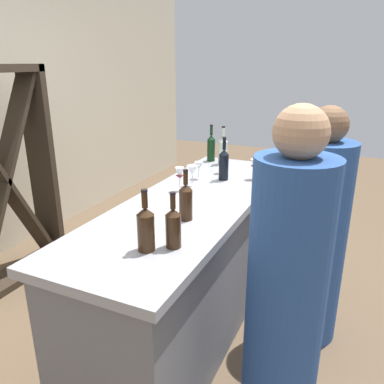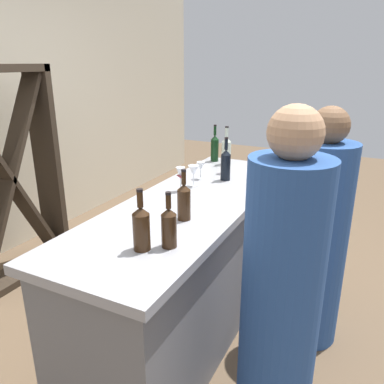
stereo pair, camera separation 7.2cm
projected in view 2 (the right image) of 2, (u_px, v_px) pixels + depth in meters
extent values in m
plane|color=brown|center=(192.00, 324.00, 2.74)|extent=(12.00, 12.00, 0.00)
cube|color=slate|center=(192.00, 269.00, 2.59)|extent=(2.13, 0.65, 0.91)
cube|color=#99999E|center=(192.00, 203.00, 2.44)|extent=(2.21, 0.73, 0.05)
cube|color=#33281E|center=(48.00, 166.00, 3.46)|extent=(0.06, 0.28, 1.77)
cube|color=#33281E|center=(22.00, 271.00, 3.38)|extent=(0.92, 0.28, 0.06)
cube|color=#33281E|center=(7.00, 179.00, 3.10)|extent=(0.84, 0.20, 1.67)
cube|color=#33281E|center=(7.00, 179.00, 3.10)|extent=(0.84, 0.20, 1.67)
cylinder|color=#331E0F|center=(142.00, 232.00, 1.76)|extent=(0.08, 0.08, 0.18)
cone|color=#331E0F|center=(141.00, 211.00, 1.73)|extent=(0.08, 0.08, 0.03)
cylinder|color=#331E0F|center=(140.00, 199.00, 1.71)|extent=(0.03, 0.03, 0.07)
cylinder|color=black|center=(140.00, 190.00, 1.69)|extent=(0.03, 0.03, 0.01)
cylinder|color=#331E0F|center=(169.00, 231.00, 1.79)|extent=(0.07, 0.07, 0.16)
cone|color=#331E0F|center=(169.00, 212.00, 1.76)|extent=(0.07, 0.07, 0.03)
cylinder|color=#331E0F|center=(168.00, 202.00, 1.74)|extent=(0.03, 0.03, 0.07)
cylinder|color=black|center=(168.00, 193.00, 1.73)|extent=(0.03, 0.03, 0.01)
cylinder|color=#331E0F|center=(184.00, 205.00, 2.10)|extent=(0.07, 0.07, 0.17)
cone|color=#331E0F|center=(184.00, 187.00, 2.07)|extent=(0.07, 0.07, 0.03)
cylinder|color=#331E0F|center=(184.00, 178.00, 2.05)|extent=(0.03, 0.03, 0.07)
cylinder|color=black|center=(184.00, 171.00, 2.04)|extent=(0.03, 0.03, 0.01)
cylinder|color=black|center=(226.00, 167.00, 2.80)|extent=(0.07, 0.07, 0.19)
cone|color=black|center=(226.00, 152.00, 2.76)|extent=(0.07, 0.07, 0.04)
cylinder|color=black|center=(226.00, 144.00, 2.74)|extent=(0.03, 0.03, 0.08)
cylinder|color=black|center=(226.00, 138.00, 2.73)|extent=(0.03, 0.03, 0.01)
cylinder|color=#B7C6B2|center=(226.00, 153.00, 3.23)|extent=(0.08, 0.08, 0.19)
cone|color=#B7C6B2|center=(227.00, 140.00, 3.19)|extent=(0.08, 0.08, 0.04)
cylinder|color=#B7C6B2|center=(227.00, 133.00, 3.17)|extent=(0.03, 0.03, 0.08)
cylinder|color=black|center=(227.00, 127.00, 3.15)|extent=(0.03, 0.03, 0.01)
cylinder|color=black|center=(215.00, 150.00, 3.33)|extent=(0.07, 0.07, 0.19)
cone|color=black|center=(215.00, 137.00, 3.29)|extent=(0.07, 0.07, 0.04)
cylinder|color=black|center=(215.00, 131.00, 3.27)|extent=(0.02, 0.02, 0.08)
cylinder|color=black|center=(215.00, 125.00, 3.26)|extent=(0.03, 0.03, 0.01)
cylinder|color=white|center=(256.00, 179.00, 2.84)|extent=(0.07, 0.07, 0.00)
cylinder|color=white|center=(257.00, 174.00, 2.82)|extent=(0.01, 0.01, 0.07)
cone|color=white|center=(257.00, 165.00, 2.80)|extent=(0.07, 0.07, 0.08)
cone|color=maroon|center=(257.00, 168.00, 2.81)|extent=(0.06, 0.06, 0.03)
cylinder|color=white|center=(225.00, 173.00, 3.00)|extent=(0.07, 0.07, 0.00)
cylinder|color=white|center=(225.00, 167.00, 2.99)|extent=(0.01, 0.01, 0.08)
cone|color=white|center=(226.00, 158.00, 2.96)|extent=(0.06, 0.06, 0.07)
cone|color=maroon|center=(226.00, 161.00, 2.97)|extent=(0.05, 0.05, 0.03)
cylinder|color=white|center=(193.00, 185.00, 2.70)|extent=(0.06, 0.06, 0.00)
cylinder|color=white|center=(193.00, 180.00, 2.68)|extent=(0.01, 0.01, 0.07)
cone|color=white|center=(193.00, 171.00, 2.66)|extent=(0.08, 0.08, 0.07)
cylinder|color=white|center=(201.00, 178.00, 2.86)|extent=(0.06, 0.06, 0.00)
cylinder|color=white|center=(201.00, 174.00, 2.85)|extent=(0.01, 0.01, 0.06)
cone|color=white|center=(201.00, 166.00, 2.83)|extent=(0.06, 0.06, 0.07)
cylinder|color=white|center=(181.00, 190.00, 2.59)|extent=(0.06, 0.06, 0.00)
cylinder|color=white|center=(181.00, 184.00, 2.58)|extent=(0.01, 0.01, 0.08)
cone|color=white|center=(180.00, 173.00, 2.55)|extent=(0.06, 0.06, 0.08)
cone|color=maroon|center=(181.00, 177.00, 2.56)|extent=(0.05, 0.05, 0.02)
cylinder|color=#284C8C|center=(280.00, 309.00, 1.75)|extent=(0.45, 0.45, 1.43)
sphere|color=tan|center=(296.00, 133.00, 1.49)|extent=(0.23, 0.23, 0.23)
cylinder|color=#284C8C|center=(316.00, 246.00, 2.44)|extent=(0.38, 0.38, 1.34)
sphere|color=brown|center=(330.00, 125.00, 2.19)|extent=(0.22, 0.22, 0.22)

